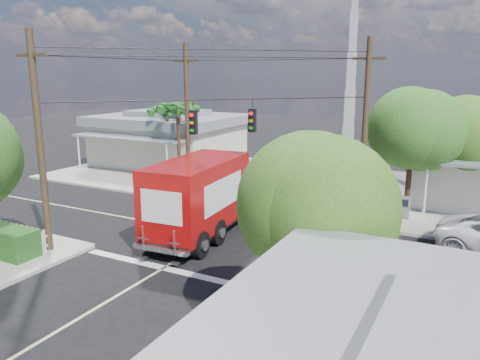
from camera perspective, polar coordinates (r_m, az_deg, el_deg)
The scene contains 14 objects.
ground at distance 21.88m, azimuth -2.46°, elevation -6.67°, with size 120.00×120.00×0.00m, color black.
sidewalk_nw at distance 36.44m, azimuth -8.65°, elevation 1.30°, with size 14.12×14.12×0.14m.
road_markings at distance 20.70m, azimuth -4.53°, elevation -7.86°, with size 32.00×32.00×0.01m.
building_nw at distance 37.99m, azimuth -8.71°, elevation 5.07°, with size 10.80×10.20×4.30m.
radio_tower at distance 39.09m, azimuth 13.29°, elevation 10.13°, with size 0.80×0.80×17.00m.
tree_ne_front at distance 24.87m, azimuth 20.34°, elevation 6.21°, with size 4.21×4.14×6.66m.
tree_ne_back at distance 26.92m, azimuth 26.39°, elevation 4.88°, with size 3.77×3.66×5.82m.
tree_se at distance 11.55m, azimuth 9.41°, elevation -3.85°, with size 3.67×3.54×5.62m.
palm_nw_front at distance 31.07m, azimuth -7.61°, elevation 8.60°, with size 3.01×3.08×5.59m.
palm_nw_back at distance 33.48m, azimuth -8.91°, elevation 8.23°, with size 3.01×3.08×5.19m.
utility_poles at distance 22.95m, azimuth -3.98°, elevation 6.25°, with size 12.00×10.68×9.00m.
picket_fence at distance 22.91m, azimuth -27.25°, elevation -5.44°, with size 5.94×0.06×1.00m.
vending_boxes at distance 25.19m, azimuth 17.85°, elevation -3.00°, with size 1.90×0.50×1.10m.
delivery_truck at distance 21.63m, azimuth -4.21°, elevation -1.87°, with size 3.25×8.46×3.58m.
Camera 1 is at (10.43, -17.77, 7.35)m, focal length 35.00 mm.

